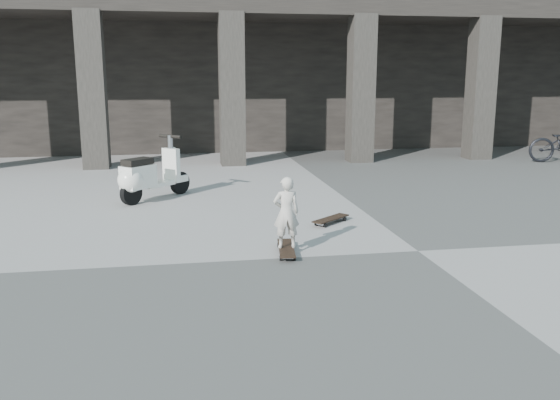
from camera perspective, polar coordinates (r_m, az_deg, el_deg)
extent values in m
plane|color=#4B4B49|center=(8.53, 13.14, -4.80)|extent=(90.00, 90.00, 0.00)
cube|color=black|center=(21.75, -1.26, 13.56)|extent=(28.00, 6.00, 6.00)
cube|color=black|center=(17.49, 0.99, 17.87)|extent=(28.00, 2.80, 0.50)
cube|color=#292722|center=(16.14, -17.59, 9.99)|extent=(0.65, 0.65, 4.00)
cube|color=#292722|center=(16.07, -4.66, 10.49)|extent=(0.65, 0.65, 4.00)
cube|color=#292722|center=(16.78, 7.79, 10.49)|extent=(0.65, 0.65, 4.00)
cube|color=#292722|center=(18.17, 18.76, 10.08)|extent=(0.65, 0.65, 4.00)
cube|color=black|center=(8.17, 0.60, -4.64)|extent=(0.31, 0.91, 0.02)
cube|color=#B2B2B7|center=(8.47, 0.48, -4.28)|extent=(0.19, 0.07, 0.03)
cube|color=#B2B2B7|center=(7.88, 0.74, -5.55)|extent=(0.19, 0.07, 0.03)
cylinder|color=black|center=(8.47, -0.15, -4.35)|extent=(0.04, 0.07, 0.07)
cylinder|color=black|center=(8.48, 1.10, -4.33)|extent=(0.04, 0.07, 0.07)
cylinder|color=black|center=(7.88, 0.06, -5.62)|extent=(0.04, 0.07, 0.07)
cylinder|color=black|center=(7.89, 1.41, -5.60)|extent=(0.04, 0.07, 0.07)
cube|color=black|center=(9.82, 4.91, -1.78)|extent=(0.74, 0.67, 0.02)
cube|color=#B2B2B7|center=(10.05, 5.83, -1.71)|extent=(0.15, 0.17, 0.03)
cube|color=#B2B2B7|center=(9.61, 3.94, -2.32)|extent=(0.15, 0.17, 0.03)
cylinder|color=black|center=(10.10, 5.41, -1.69)|extent=(0.07, 0.07, 0.07)
cylinder|color=black|center=(10.01, 6.25, -1.84)|extent=(0.07, 0.07, 0.07)
cylinder|color=black|center=(9.66, 3.51, -2.29)|extent=(0.07, 0.07, 0.07)
cylinder|color=black|center=(9.56, 4.38, -2.46)|extent=(0.07, 0.07, 0.07)
imported|color=beige|center=(8.04, 0.61, -1.21)|extent=(0.37, 0.24, 0.99)
cylinder|color=black|center=(12.36, -9.61, 1.65)|extent=(0.40, 0.41, 0.46)
cylinder|color=black|center=(11.48, -14.13, 0.65)|extent=(0.40, 0.41, 0.46)
cube|color=white|center=(11.92, -11.68, 1.52)|extent=(0.69, 0.70, 0.08)
cube|color=white|center=(11.55, -13.48, 2.21)|extent=(0.70, 0.71, 0.44)
sphere|color=white|center=(11.43, -14.20, 1.89)|extent=(0.48, 0.48, 0.48)
cube|color=black|center=(11.51, -13.55, 3.61)|extent=(0.61, 0.62, 0.11)
cube|color=white|center=(12.14, -10.42, 3.35)|extent=(0.36, 0.35, 0.67)
cube|color=white|center=(12.35, -9.62, 2.07)|extent=(0.36, 0.36, 0.14)
cylinder|color=#B2B2B7|center=(12.08, -10.50, 5.34)|extent=(0.15, 0.15, 0.34)
cylinder|color=black|center=(12.07, -10.53, 6.04)|extent=(0.46, 0.45, 0.07)
sphere|color=white|center=(12.15, -10.25, 4.73)|extent=(0.14, 0.14, 0.14)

